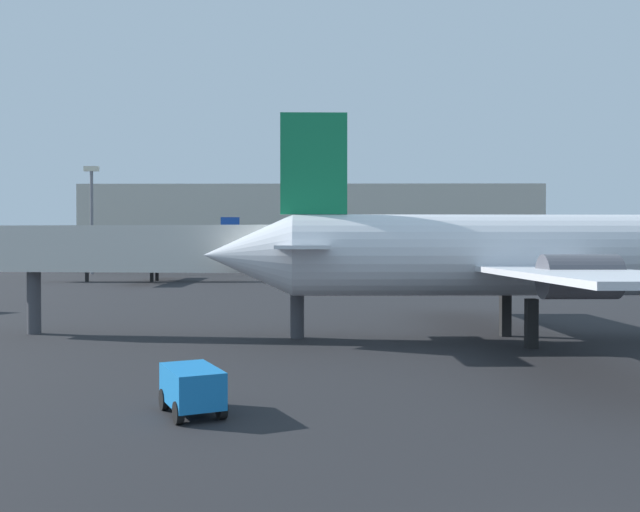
% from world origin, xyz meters
% --- Properties ---
extents(airplane_at_gate, '(32.84, 29.39, 11.01)m').
position_xyz_m(airplane_at_gate, '(5.74, 23.92, 4.17)').
color(airplane_at_gate, white).
rests_on(airplane_at_gate, ground_plane).
extents(airplane_far_left, '(28.75, 21.71, 8.19)m').
position_xyz_m(airplane_far_left, '(-27.24, 76.09, 2.79)').
color(airplane_far_left, '#B2BCCC').
rests_on(airplane_far_left, ground_plane).
extents(jet_bridge, '(22.33, 4.44, 5.89)m').
position_xyz_m(jet_bridge, '(-10.83, 25.63, 4.40)').
color(jet_bridge, silver).
rests_on(jet_bridge, ground_plane).
extents(baggage_cart, '(2.23, 2.73, 1.30)m').
position_xyz_m(baggage_cart, '(-8.20, 10.02, 0.76)').
color(baggage_cart, '#1972BF').
rests_on(baggage_cart, ground_plane).
extents(light_mast_left, '(2.40, 0.50, 17.14)m').
position_xyz_m(light_mast_left, '(-41.72, 97.10, 9.80)').
color(light_mast_left, slate).
rests_on(light_mast_left, ground_plane).
extents(terminal_building, '(83.27, 27.61, 15.51)m').
position_xyz_m(terminal_building, '(-7.28, 123.54, 7.76)').
color(terminal_building, beige).
rests_on(terminal_building, ground_plane).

